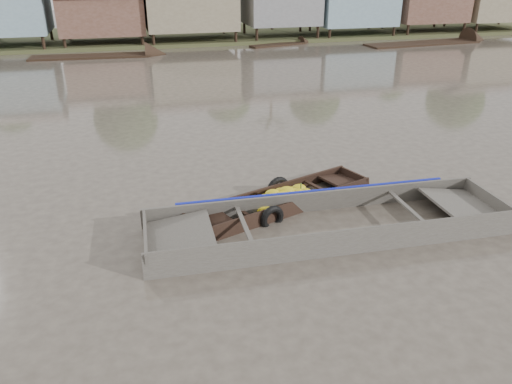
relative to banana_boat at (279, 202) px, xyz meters
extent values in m
plane|color=#494038|center=(-0.97, -1.25, -0.13)|extent=(120.00, 120.00, 0.00)
cube|color=#384723|center=(-0.97, 31.75, -0.13)|extent=(120.00, 12.00, 0.50)
cube|color=brown|center=(-4.77, 28.25, 2.07)|extent=(5.80, 4.60, 2.70)
cube|color=#7F7258|center=(1.53, 28.25, 2.52)|extent=(6.50, 5.30, 3.30)
cube|color=slate|center=(8.53, 28.25, 2.47)|extent=(5.40, 4.70, 2.90)
cube|color=#7C9CAB|center=(14.53, 28.25, 2.37)|extent=(6.00, 5.00, 3.10)
cube|color=brown|center=(21.03, 28.25, 2.32)|extent=(5.70, 4.90, 2.80)
cylinder|color=#473323|center=(5.03, 32.75, 2.50)|extent=(0.28, 0.28, 5.25)
cylinder|color=#473323|center=(21.03, 32.75, 2.15)|extent=(0.28, 0.28, 4.55)
cube|color=black|center=(0.06, 0.02, -0.21)|extent=(5.09, 2.64, 0.08)
cube|color=black|center=(-0.13, 0.54, -0.01)|extent=(4.91, 1.90, 0.48)
cube|color=black|center=(0.25, -0.49, -0.01)|extent=(4.91, 1.90, 0.48)
cube|color=black|center=(2.44, 0.89, -0.01)|extent=(0.44, 1.08, 0.45)
cube|color=black|center=(2.03, 0.74, 0.05)|extent=(1.16, 1.21, 0.18)
cube|color=black|center=(-2.32, -0.84, -0.01)|extent=(0.44, 1.08, 0.45)
cube|color=black|center=(-1.90, -0.69, 0.05)|extent=(1.16, 1.21, 0.18)
cube|color=black|center=(-1.08, -0.39, 0.09)|extent=(0.46, 1.05, 0.05)
cube|color=black|center=(1.20, 0.44, 0.09)|extent=(0.46, 1.05, 0.05)
ellipsoid|color=yellow|center=(-0.40, -0.09, 0.18)|extent=(0.49, 0.41, 0.25)
ellipsoid|color=yellow|center=(0.39, 0.09, 0.19)|extent=(0.45, 0.38, 0.23)
ellipsoid|color=yellow|center=(0.21, 0.05, 0.26)|extent=(0.50, 0.42, 0.26)
ellipsoid|color=yellow|center=(0.03, -0.14, 0.23)|extent=(0.46, 0.39, 0.24)
ellipsoid|color=yellow|center=(-0.77, -0.16, 0.06)|extent=(0.44, 0.38, 0.23)
ellipsoid|color=yellow|center=(-0.59, -0.53, -0.02)|extent=(0.39, 0.33, 0.20)
ellipsoid|color=yellow|center=(0.75, 0.14, 0.11)|extent=(0.45, 0.38, 0.23)
ellipsoid|color=yellow|center=(0.68, 0.46, 0.10)|extent=(0.48, 0.40, 0.25)
ellipsoid|color=yellow|center=(-0.42, -0.44, 0.03)|extent=(0.47, 0.40, 0.25)
ellipsoid|color=yellow|center=(-0.16, -0.32, 0.14)|extent=(0.37, 0.32, 0.20)
ellipsoid|color=yellow|center=(-0.51, -0.12, 0.16)|extent=(0.42, 0.35, 0.22)
ellipsoid|color=yellow|center=(-0.46, -0.45, 0.04)|extent=(0.48, 0.40, 0.25)
ellipsoid|color=yellow|center=(-0.43, -0.35, 0.08)|extent=(0.43, 0.37, 0.23)
ellipsoid|color=yellow|center=(0.99, 0.03, 0.03)|extent=(0.41, 0.34, 0.21)
ellipsoid|color=yellow|center=(0.16, -0.04, 0.18)|extent=(0.44, 0.37, 0.23)
ellipsoid|color=yellow|center=(0.51, 0.03, 0.21)|extent=(0.38, 0.32, 0.20)
ellipsoid|color=yellow|center=(-0.65, -0.27, 0.08)|extent=(0.49, 0.41, 0.26)
ellipsoid|color=yellow|center=(0.17, 0.40, 0.08)|extent=(0.42, 0.35, 0.22)
ellipsoid|color=yellow|center=(-0.52, -0.37, 0.08)|extent=(0.49, 0.41, 0.25)
ellipsoid|color=yellow|center=(-0.72, -0.31, 0.00)|extent=(0.38, 0.32, 0.20)
ellipsoid|color=yellow|center=(0.53, 0.46, 0.06)|extent=(0.42, 0.36, 0.22)
ellipsoid|color=yellow|center=(-0.18, -0.01, 0.26)|extent=(0.46, 0.39, 0.24)
ellipsoid|color=yellow|center=(-0.02, 0.12, 0.18)|extent=(0.46, 0.39, 0.24)
ellipsoid|color=yellow|center=(-0.15, 0.19, 0.12)|extent=(0.40, 0.33, 0.21)
ellipsoid|color=yellow|center=(-0.14, 0.14, 0.15)|extent=(0.43, 0.37, 0.23)
ellipsoid|color=yellow|center=(0.20, 0.44, 0.07)|extent=(0.40, 0.34, 0.21)
ellipsoid|color=yellow|center=(0.06, 0.11, 0.24)|extent=(0.37, 0.31, 0.19)
cylinder|color=#3F6626|center=(-0.37, -0.13, 0.26)|extent=(0.04, 0.04, 0.17)
cylinder|color=#3F6626|center=(0.23, 0.09, 0.26)|extent=(0.04, 0.04, 0.17)
cylinder|color=#3F6626|center=(0.66, 0.24, 0.26)|extent=(0.04, 0.04, 0.17)
torus|color=black|center=(0.19, 0.74, 0.01)|extent=(0.73, 0.40, 0.72)
torus|color=black|center=(-0.41, -0.81, 0.01)|extent=(0.67, 0.38, 0.65)
cube|color=#423E38|center=(0.77, -1.48, -0.21)|extent=(8.37, 2.02, 0.08)
cube|color=#423E38|center=(0.80, -0.46, 0.09)|extent=(8.51, 0.41, 0.68)
cube|color=#423E38|center=(0.74, -2.50, 0.09)|extent=(8.51, 0.41, 0.68)
cube|color=#423E38|center=(4.93, -1.59, 0.09)|extent=(0.12, 2.08, 0.64)
cube|color=#423E38|center=(4.21, -1.57, 0.17)|extent=(1.49, 1.83, 0.26)
cube|color=#423E38|center=(-3.39, -1.37, 0.09)|extent=(0.12, 2.08, 0.64)
cube|color=#423E38|center=(-2.66, -1.39, 0.17)|extent=(1.49, 1.83, 0.26)
cube|color=#423E38|center=(-1.22, -1.43, 0.23)|extent=(0.15, 2.00, 0.05)
cube|color=#423E38|center=(2.76, -1.53, 0.23)|extent=(0.15, 2.00, 0.05)
cube|color=#665E54|center=(0.77, -1.48, -0.15)|extent=(6.37, 1.80, 0.02)
cube|color=#101AA0|center=(0.80, -0.40, 0.35)|extent=(6.88, 0.29, 0.17)
torus|color=olive|center=(3.33, -1.89, -0.12)|extent=(0.47, 0.47, 0.07)
torus|color=olive|center=(3.33, -1.89, -0.08)|extent=(0.38, 0.38, 0.07)
cube|color=black|center=(-5.61, 23.48, -0.18)|extent=(7.58, 2.03, 0.35)
cube|color=black|center=(7.48, 25.14, -0.18)|extent=(4.49, 2.13, 0.35)
cube|color=black|center=(18.04, 23.11, -0.18)|extent=(9.10, 2.81, 0.35)
camera|label=1|loc=(-3.37, -10.89, 5.62)|focal=35.00mm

